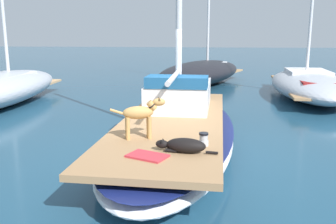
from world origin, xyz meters
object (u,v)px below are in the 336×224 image
object	(u,v)px
deck_towel	(147,156)
moored_boat_far_astern	(201,72)
dog_black	(184,145)
moored_boat_starboard_side	(310,84)
sailboat_main	(173,133)
dog_tan	(141,114)
deck_winch	(204,140)

from	to	relation	value
deck_towel	moored_boat_far_astern	size ratio (longest dim) A/B	0.07
dog_black	moored_boat_starboard_side	bearing A→B (deg)	65.45
deck_towel	moored_boat_far_astern	xyz separation A→B (m)	(0.45, 12.77, -0.09)
dog_black	moored_boat_far_astern	distance (m)	12.49
sailboat_main	moored_boat_starboard_side	world-z (taller)	moored_boat_starboard_side
moored_boat_far_astern	dog_tan	bearing A→B (deg)	-93.50
dog_tan	dog_black	distance (m)	1.07
dog_black	dog_tan	bearing A→B (deg)	138.77
dog_tan	deck_towel	bearing A→B (deg)	-74.15
moored_boat_far_astern	deck_towel	bearing A→B (deg)	-92.03
sailboat_main	deck_towel	bearing A→B (deg)	-92.98
dog_black	deck_towel	world-z (taller)	dog_black
dog_tan	deck_winch	distance (m)	1.15
dog_tan	deck_winch	bearing A→B (deg)	-16.26
sailboat_main	dog_tan	xyz separation A→B (m)	(-0.40, -1.53, 0.75)
deck_winch	moored_boat_far_astern	world-z (taller)	moored_boat_far_astern
moored_boat_starboard_side	moored_boat_far_astern	bearing A→B (deg)	141.20
dog_black	deck_winch	world-z (taller)	dog_black
deck_towel	moored_boat_starboard_side	distance (m)	10.48
sailboat_main	deck_towel	size ratio (longest dim) A/B	13.05
deck_towel	moored_boat_far_astern	bearing A→B (deg)	87.97
sailboat_main	moored_boat_far_astern	world-z (taller)	moored_boat_far_astern
moored_boat_starboard_side	deck_towel	bearing A→B (deg)	-116.43
dog_black	deck_towel	xyz separation A→B (m)	(-0.50, -0.27, -0.09)
dog_tan	moored_boat_far_astern	distance (m)	11.85
dog_tan	sailboat_main	bearing A→B (deg)	75.42
moored_boat_starboard_side	deck_winch	bearing A→B (deg)	-113.87
deck_towel	moored_boat_starboard_side	bearing A→B (deg)	63.57
sailboat_main	moored_boat_starboard_side	bearing A→B (deg)	56.70
dog_tan	moored_boat_starboard_side	world-z (taller)	moored_boat_starboard_side
deck_winch	deck_towel	xyz separation A→B (m)	(-0.79, -0.64, -0.08)
dog_black	deck_winch	size ratio (longest dim) A/B	4.53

